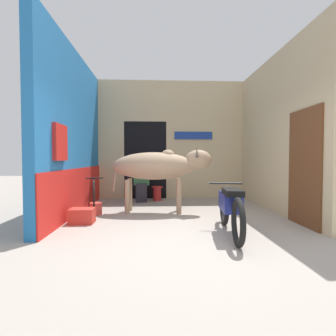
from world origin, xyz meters
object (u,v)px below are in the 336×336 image
object	(u,v)px
plastic_stool	(157,193)
motorcycle_near	(230,207)
bucket	(96,209)
cow	(159,166)
crate	(82,216)
bicycle	(94,195)
shopkeeper_seated	(142,181)

from	to	relation	value
plastic_stool	motorcycle_near	bearing A→B (deg)	-71.44
bucket	plastic_stool	bearing A→B (deg)	53.97
plastic_stool	cow	bearing A→B (deg)	-88.45
motorcycle_near	crate	world-z (taller)	motorcycle_near
bicycle	bucket	distance (m)	0.48
cow	crate	world-z (taller)	cow
bicycle	plastic_stool	xyz separation A→B (m)	(1.46, 1.45, -0.15)
motorcycle_near	plastic_stool	size ratio (longest dim) A/B	4.56
cow	shopkeeper_seated	size ratio (longest dim) A/B	1.99
bicycle	crate	bearing A→B (deg)	-87.71
motorcycle_near	bicycle	xyz separation A→B (m)	(-2.61, 1.97, -0.07)
bucket	shopkeeper_seated	bearing A→B (deg)	61.81
cow	bicycle	bearing A→B (deg)	172.46
motorcycle_near	plastic_stool	world-z (taller)	motorcycle_near
shopkeeper_seated	crate	size ratio (longest dim) A/B	2.56
cow	shopkeeper_seated	bearing A→B (deg)	108.05
cow	bicycle	world-z (taller)	cow
cow	motorcycle_near	xyz separation A→B (m)	(1.10, -1.77, -0.59)
bicycle	plastic_stool	bearing A→B (deg)	44.73
shopkeeper_seated	bucket	xyz separation A→B (m)	(-0.90, -1.67, -0.46)
cow	shopkeeper_seated	xyz separation A→B (m)	(-0.48, 1.48, -0.45)
cow	shopkeeper_seated	distance (m)	1.63
shopkeeper_seated	cow	bearing A→B (deg)	-71.95
motorcycle_near	crate	size ratio (longest dim) A/B	4.28
motorcycle_near	shopkeeper_seated	xyz separation A→B (m)	(-1.59, 3.26, 0.14)
motorcycle_near	bucket	xyz separation A→B (m)	(-2.48, 1.58, -0.32)
shopkeeper_seated	crate	distance (m)	2.66
bicycle	plastic_stool	distance (m)	2.06
cow	crate	xyz separation A→B (m)	(-1.46, -0.95, -0.90)
bicycle	shopkeeper_seated	size ratio (longest dim) A/B	1.53
shopkeeper_seated	bucket	world-z (taller)	shopkeeper_seated
bicycle	plastic_stool	size ratio (longest dim) A/B	4.18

